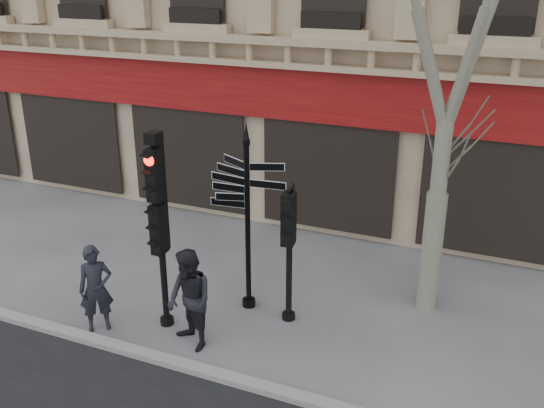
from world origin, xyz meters
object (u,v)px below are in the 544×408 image
(fingerpost, at_px, (247,187))
(pedestrian_b, at_px, (190,300))
(traffic_signal_secondary, at_px, (290,233))
(pedestrian_a, at_px, (96,289))
(traffic_signal_main, at_px, (159,208))

(fingerpost, relative_size, pedestrian_b, 2.02)
(traffic_signal_secondary, height_order, pedestrian_b, traffic_signal_secondary)
(pedestrian_a, bearing_deg, traffic_signal_secondary, -12.50)
(pedestrian_b, bearing_deg, traffic_signal_secondary, 79.93)
(fingerpost, relative_size, traffic_signal_main, 1.00)
(traffic_signal_main, height_order, pedestrian_a, traffic_signal_main)
(traffic_signal_main, relative_size, pedestrian_b, 2.01)
(fingerpost, bearing_deg, traffic_signal_secondary, -4.68)
(fingerpost, height_order, pedestrian_a, fingerpost)
(fingerpost, bearing_deg, pedestrian_b, -98.17)
(fingerpost, xyz_separation_m, pedestrian_b, (-0.35, -1.68, -1.63))
(fingerpost, relative_size, pedestrian_a, 2.23)
(traffic_signal_main, bearing_deg, fingerpost, 43.25)
(traffic_signal_main, height_order, traffic_signal_secondary, traffic_signal_main)
(traffic_signal_secondary, xyz_separation_m, pedestrian_b, (-1.28, -1.54, -0.90))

